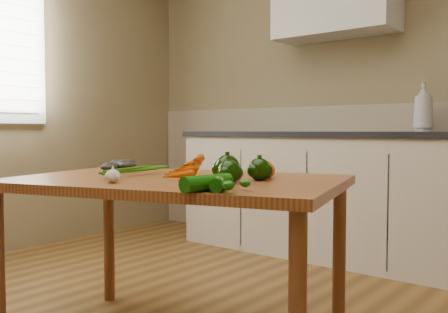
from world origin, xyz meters
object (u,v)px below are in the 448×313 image
Objects in this scene: pepper_a at (227,168)px; tomato_a at (233,168)px; tomato_b at (265,169)px; pepper_b at (259,169)px; table at (177,197)px; soap_bottle_a at (423,107)px; garlic_bulb at (113,176)px; zucchini_a at (219,183)px; carrot_bunch at (170,169)px; zucchini_b at (207,183)px; leafy_greens at (121,161)px; pepper_c at (229,172)px; tomato_c at (266,170)px.

tomato_a is at bearing 122.12° from pepper_a.
pepper_a is at bearing -94.92° from tomato_b.
table is at bearing -158.85° from pepper_b.
tomato_b is (0.14, 0.05, 0.00)m from tomato_a.
soap_bottle_a is 1.91m from pepper_a.
garlic_bulb reaches higher than zucchini_a.
tomato_a is (-0.21, 0.11, -0.01)m from pepper_b.
table is at bearing -25.92° from carrot_bunch.
soap_bottle_a is 1.69m from tomato_b.
zucchini_b is at bearing -50.06° from table.
tomato_a reaches higher than zucchini_a.
carrot_bunch is 0.51m from zucchini_b.
tomato_a is at bearing 13.93° from leafy_greens.
pepper_b reaches higher than pepper_c.
tomato_c is at bearing 65.53° from soap_bottle_a.
garlic_bulb is 0.34× the size of zucchini_a.
pepper_a reaches higher than zucchini_b.
soap_bottle_a reaches higher than zucchini_b.
tomato_c is at bearing 14.34° from carrot_bunch.
garlic_bulb is at bearing -170.67° from zucchini_a.
zucchini_a is at bearing -59.98° from pepper_c.
carrot_bunch is 3.38× the size of tomato_b.
carrot_bunch reaches higher than zucchini_b.
pepper_a reaches higher than pepper_c.
carrot_bunch is at bearing 148.36° from zucchini_b.
leafy_greens is at bearing 160.67° from zucchini_a.
zucchini_b is (0.44, 0.03, 0.00)m from garlic_bulb.
garlic_bulb is 0.30× the size of zucchini_b.
tomato_a is at bearing -160.11° from tomato_b.
pepper_c is 1.23× the size of tomato_a.
leafy_greens is at bearing -170.73° from tomato_c.
zucchini_a is at bearing 9.33° from garlic_bulb.
leafy_greens reaches higher than tomato_c.
carrot_bunch is at bearing -137.17° from tomato_b.
soap_bottle_a is 1.69× the size of zucchini_b.
pepper_c is (0.34, 0.27, 0.02)m from garlic_bulb.
pepper_a reaches higher than tomato_a.
zucchini_b reaches higher than garlic_bulb.
pepper_c is at bearing -8.53° from leafy_greens.
table is 0.27m from pepper_a.
table is 21.86× the size of tomato_a.
garlic_bulb is at bearing -131.78° from pepper_b.
tomato_a is 0.40× the size of zucchini_a.
tomato_c is (0.05, -0.07, -0.00)m from tomato_b.
pepper_c reaches higher than zucchini_a.
tomato_c reaches higher than garlic_bulb.
soap_bottle_a is at bearing 65.04° from leafy_greens.
tomato_a is (-0.28, -1.70, -0.32)m from soap_bottle_a.
zucchini_b reaches higher than table.
pepper_c reaches higher than table.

